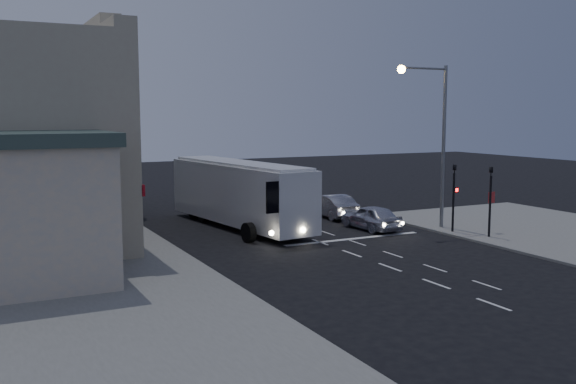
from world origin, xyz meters
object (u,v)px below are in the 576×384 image
streetlight (435,127)px  car_suv (371,217)px  tour_bus (239,192)px  traffic_signal_main (454,190)px  street_tree (102,146)px  car_sedan_a (333,206)px  car_sedan_b (286,196)px  regulatory_sign (491,205)px  traffic_signal_side (490,193)px

streetlight → car_suv: bearing=152.2°
tour_bus → traffic_signal_main: bearing=-43.7°
street_tree → car_sedan_a: bearing=-27.0°
streetlight → car_sedan_b: bearing=104.6°
car_sedan_a → regulatory_sign: (4.71, -8.73, 0.86)m
regulatory_sign → street_tree: street_tree is taller
tour_bus → traffic_signal_main: size_ratio=3.06×
streetlight → street_tree: 20.19m
car_suv → car_sedan_b: bearing=-91.8°
traffic_signal_main → traffic_signal_side: bearing=-70.5°
car_sedan_b → traffic_signal_side: (4.11, -15.49, 1.69)m
traffic_signal_main → tour_bus: bearing=143.5°
car_sedan_a → streetlight: (2.76, -6.29, 5.00)m
car_sedan_b → regulatory_sign: size_ratio=2.29×
car_sedan_a → traffic_signal_side: bearing=115.2°
car_suv → car_sedan_b: car_sedan_b is taller
tour_bus → car_sedan_a: bearing=-1.8°
car_sedan_a → traffic_signal_main: bearing=115.5°
car_sedan_a → traffic_signal_side: size_ratio=1.09×
traffic_signal_main → car_sedan_a: bearing=111.3°
regulatory_sign → streetlight: bearing=128.7°
traffic_signal_main → street_tree: 21.38m
streetlight → street_tree: bearing=140.5°
regulatory_sign → street_tree: size_ratio=0.35×
traffic_signal_side → regulatory_sign: bearing=43.9°
traffic_signal_main → street_tree: street_tree is taller
car_sedan_b → regulatory_sign: 15.42m
tour_bus → streetlight: size_ratio=1.39×
car_suv → traffic_signal_main: size_ratio=1.01×
car_suv → regulatory_sign: size_ratio=1.89×
car_sedan_a → traffic_signal_main: traffic_signal_main is taller
tour_bus → car_sedan_b: tour_bus is taller
car_suv → traffic_signal_side: size_ratio=1.01×
car_suv → car_sedan_b: 10.49m
streetlight → traffic_signal_side: bearing=-74.3°
car_sedan_a → car_sedan_b: (-0.40, 5.79, -0.00)m
car_sedan_a → streetlight: bearing=117.9°
car_sedan_b → traffic_signal_side: traffic_signal_side is taller
car_sedan_a → regulatory_sign: regulatory_sign is taller
car_suv → traffic_signal_main: bearing=134.9°
traffic_signal_side → regulatory_sign: size_ratio=1.86×
car_suv → regulatory_sign: 6.48m
traffic_signal_main → traffic_signal_side: (0.70, -1.98, 0.00)m
traffic_signal_side → car_suv: bearing=128.6°
traffic_signal_side → street_tree: (-16.51, 16.22, 2.08)m
traffic_signal_side → car_sedan_b: bearing=104.9°
tour_bus → street_tree: 9.79m
tour_bus → car_sedan_b: size_ratio=2.49×
tour_bus → traffic_signal_side: bearing=-48.6°
car_sedan_a → car_sedan_b: 5.81m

